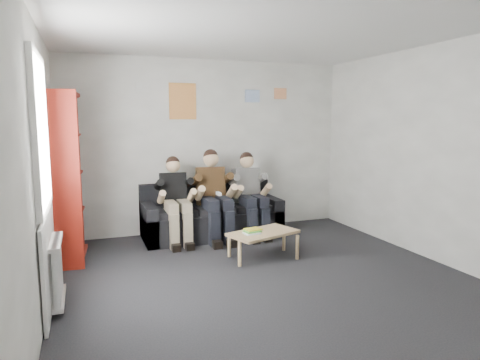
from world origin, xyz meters
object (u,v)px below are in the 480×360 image
Objects in this scene: sofa at (211,217)px; bookshelf at (68,177)px; person_middle at (214,196)px; coffee_table at (263,235)px; person_left at (176,201)px; person_right at (251,195)px.

bookshelf is (-1.99, -0.44, 0.77)m from sofa.
person_middle is (0.00, -0.20, 0.37)m from sofa.
person_left is (-0.90, 1.08, 0.31)m from coffee_table.
person_right reaches higher than sofa.
sofa is 0.69m from person_left.
person_right is at bearing 7.09° from person_middle.
sofa is 2.18m from bookshelf.
coffee_table is at bearing -66.45° from person_middle.
coffee_table is (2.31, -0.84, -0.75)m from bookshelf.
person_right is at bearing 10.44° from bookshelf.
coffee_table is at bearing -14.84° from bookshelf.
person_middle reaches higher than coffee_table.
person_right is (2.56, 0.24, -0.42)m from bookshelf.
sofa is at bearing 104.32° from coffee_table.
coffee_table is 1.15m from person_right.
person_middle is at bearing 3.68° from person_left.
person_middle reaches higher than person_right.
person_left is 1.15m from person_right.
person_right reaches higher than person_left.
bookshelf is 1.50m from person_left.
person_middle is (1.99, 0.24, -0.40)m from bookshelf.
person_right is (1.15, -0.00, 0.01)m from person_left.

